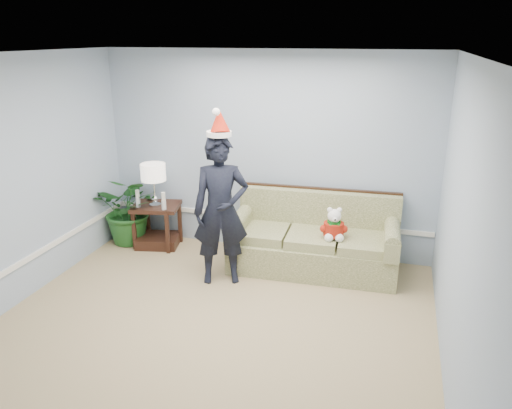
{
  "coord_description": "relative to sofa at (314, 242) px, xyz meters",
  "views": [
    {
      "loc": [
        1.7,
        -3.79,
        2.87
      ],
      "look_at": [
        0.14,
        1.55,
        0.97
      ],
      "focal_mm": 35.0,
      "sensor_mm": 36.0,
      "label": 1
    }
  ],
  "objects": [
    {
      "name": "man",
      "position": [
        -1.01,
        -0.67,
        0.55
      ],
      "size": [
        0.77,
        0.64,
        1.8
      ],
      "primitive_type": "imported",
      "rotation": [
        0.0,
        0.0,
        0.38
      ],
      "color": "black",
      "rests_on": "room_shell"
    },
    {
      "name": "table_lamp",
      "position": [
        -2.23,
        0.03,
        0.73
      ],
      "size": [
        0.34,
        0.34,
        0.6
      ],
      "color": "silver",
      "rests_on": "side_table"
    },
    {
      "name": "candle_pair",
      "position": [
        -2.25,
        -0.08,
        0.38
      ],
      "size": [
        0.45,
        0.06,
        0.24
      ],
      "color": "silver",
      "rests_on": "side_table"
    },
    {
      "name": "sofa",
      "position": [
        0.0,
        0.0,
        0.0
      ],
      "size": [
        2.12,
        0.98,
        0.98
      ],
      "rotation": [
        0.0,
        0.0,
        0.04
      ],
      "color": "#525E2C",
      "rests_on": "room_shell"
    },
    {
      "name": "santa_hat",
      "position": [
        -1.01,
        -0.65,
        1.58
      ],
      "size": [
        0.38,
        0.4,
        0.33
      ],
      "rotation": [
        0.0,
        0.0,
        0.47
      ],
      "color": "white",
      "rests_on": "man"
    },
    {
      "name": "wainscot_trim",
      "position": [
        -1.94,
        -0.89,
        0.1
      ],
      "size": [
        4.49,
        4.99,
        0.06
      ],
      "color": "white",
      "rests_on": "room_shell"
    },
    {
      "name": "room_shell",
      "position": [
        -0.77,
        -2.06,
        1.0
      ],
      "size": [
        4.54,
        5.04,
        2.74
      ],
      "color": "tan",
      "rests_on": "ground"
    },
    {
      "name": "teddy_bear",
      "position": [
        0.26,
        -0.2,
        0.31
      ],
      "size": [
        0.3,
        0.31,
        0.4
      ],
      "rotation": [
        0.0,
        0.0,
        0.22
      ],
      "color": "white",
      "rests_on": "sofa"
    },
    {
      "name": "houseplant",
      "position": [
        -2.66,
        0.07,
        0.17
      ],
      "size": [
        0.94,
        0.82,
        1.02
      ],
      "primitive_type": "imported",
      "rotation": [
        0.0,
        0.0,
        0.02
      ],
      "color": "#1D541F",
      "rests_on": "room_shell"
    },
    {
      "name": "side_table",
      "position": [
        -2.25,
        0.08,
        -0.11
      ],
      "size": [
        0.73,
        0.65,
        0.61
      ],
      "rotation": [
        0.0,
        0.0,
        0.22
      ],
      "color": "#391D14",
      "rests_on": "room_shell"
    }
  ]
}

